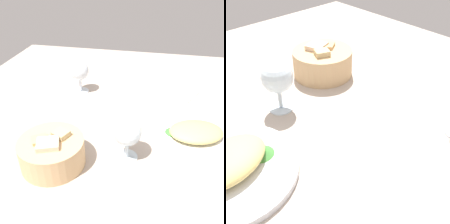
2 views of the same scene
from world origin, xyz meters
TOP-DOWN VIEW (x-y plane):
  - ground_plane at (0.00, 0.00)cm, footprint 140.00×140.00cm
  - plate at (-17.55, 3.40)cm, footprint 25.15×25.15cm
  - omelette at (-17.55, 3.40)cm, footprint 17.63×14.53cm
  - lettuce_garnish at (-11.41, 2.60)cm, footprint 4.91×4.91cm
  - bread_basket at (19.04, 20.25)cm, footprint 16.55×16.55cm
  - wine_glass_far at (0.78, 14.31)cm, footprint 7.38×7.38cm

SIDE VIEW (x-z plane):
  - ground_plane at x=0.00cm, z-range -2.00..0.00cm
  - plate at x=-17.55cm, z-range 0.00..1.40cm
  - lettuce_garnish at x=-11.41cm, z-range 1.40..2.96cm
  - omelette at x=-17.55cm, z-range 1.40..5.16cm
  - bread_basket at x=19.04cm, z-range -0.46..8.32cm
  - wine_glass_far at x=0.78cm, z-range 1.99..14.29cm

